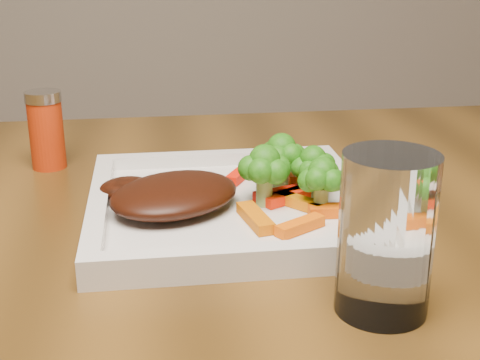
{
  "coord_description": "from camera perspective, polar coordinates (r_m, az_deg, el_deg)",
  "views": [
    {
      "loc": [
        0.12,
        -0.47,
        1.01
      ],
      "look_at": [
        0.2,
        0.13,
        0.79
      ],
      "focal_mm": 50.0,
      "sensor_mm": 36.0,
      "label": 1
    }
  ],
  "objects": [
    {
      "name": "carrot_1",
      "position": [
        0.63,
        8.65,
        -2.57
      ],
      "size": [
        0.06,
        0.02,
        0.01
      ],
      "primitive_type": "cube",
      "rotation": [
        0.0,
        0.0,
        -0.07
      ],
      "color": "#DE5003",
      "rests_on": "plate"
    },
    {
      "name": "carrot_0",
      "position": [
        0.6,
        5.15,
        -3.91
      ],
      "size": [
        0.05,
        0.04,
        0.01
      ],
      "primitive_type": "cube",
      "rotation": [
        0.0,
        0.0,
        0.55
      ],
      "color": "#EB5B03",
      "rests_on": "plate"
    },
    {
      "name": "carrot_7",
      "position": [
        0.67,
        3.56,
        -1.2
      ],
      "size": [
        0.06,
        0.03,
        0.01
      ],
      "primitive_type": "cube",
      "rotation": [
        0.0,
        0.0,
        0.33
      ],
      "color": "#F11403",
      "rests_on": "plate"
    },
    {
      "name": "carrot_6",
      "position": [
        0.66,
        4.21,
        -1.38
      ],
      "size": [
        0.06,
        0.04,
        0.01
      ],
      "primitive_type": "cube",
      "rotation": [
        0.0,
        0.0,
        0.51
      ],
      "color": "#FF2404",
      "rests_on": "plate"
    },
    {
      "name": "carrot_5",
      "position": [
        0.65,
        5.17,
        -1.93
      ],
      "size": [
        0.04,
        0.05,
        0.01
      ],
      "primitive_type": "cube",
      "rotation": [
        0.0,
        0.0,
        -0.85
      ],
      "color": "orange",
      "rests_on": "plate"
    },
    {
      "name": "plate",
      "position": [
        0.66,
        -0.87,
        -2.58
      ],
      "size": [
        0.27,
        0.27,
        0.01
      ],
      "primitive_type": "cube",
      "color": "silver",
      "rests_on": "dining_table"
    },
    {
      "name": "broccoli_1",
      "position": [
        0.67,
        6.24,
        1.21
      ],
      "size": [
        0.06,
        0.06,
        0.06
      ],
      "primitive_type": null,
      "rotation": [
        0.0,
        0.0,
        -0.19
      ],
      "color": "#346510",
      "rests_on": "plate"
    },
    {
      "name": "broccoli_2",
      "position": [
        0.63,
        6.99,
        -0.19
      ],
      "size": [
        0.07,
        0.07,
        0.06
      ],
      "primitive_type": null,
      "rotation": [
        0.0,
        0.0,
        -0.39
      ],
      "color": "#227914",
      "rests_on": "plate"
    },
    {
      "name": "carrot_4",
      "position": [
        0.72,
        -0.07,
        0.44
      ],
      "size": [
        0.03,
        0.05,
        0.01
      ],
      "primitive_type": "cube",
      "rotation": [
        0.0,
        0.0,
        1.05
      ],
      "color": "#F11803",
      "rests_on": "plate"
    },
    {
      "name": "spice_shaker",
      "position": [
        0.81,
        -16.21,
        4.12
      ],
      "size": [
        0.05,
        0.05,
        0.09
      ],
      "primitive_type": "cylinder",
      "rotation": [
        0.0,
        0.0,
        -0.36
      ],
      "color": "#B12A09",
      "rests_on": "dining_table"
    },
    {
      "name": "steak",
      "position": [
        0.64,
        -5.61,
        -1.23
      ],
      "size": [
        0.16,
        0.16,
        0.03
      ],
      "primitive_type": "ellipsoid",
      "rotation": [
        0.0,
        0.0,
        0.58
      ],
      "color": "#331107",
      "rests_on": "plate"
    },
    {
      "name": "drinking_glass",
      "position": [
        0.48,
        12.35,
        -4.6
      ],
      "size": [
        0.08,
        0.08,
        0.12
      ],
      "primitive_type": "cylinder",
      "rotation": [
        0.0,
        0.0,
        -0.25
      ],
      "color": "white",
      "rests_on": "dining_table"
    },
    {
      "name": "carrot_2",
      "position": [
        0.61,
        1.32,
        -3.25
      ],
      "size": [
        0.03,
        0.06,
        0.01
      ],
      "primitive_type": "cube",
      "rotation": [
        0.0,
        0.0,
        1.77
      ],
      "color": "#CD6103",
      "rests_on": "plate"
    },
    {
      "name": "carrot_3",
      "position": [
        0.72,
        6.56,
        0.22
      ],
      "size": [
        0.06,
        0.02,
        0.01
      ],
      "primitive_type": "cube",
      "rotation": [
        0.0,
        0.0,
        0.05
      ],
      "color": "#D53C03",
      "rests_on": "plate"
    },
    {
      "name": "broccoli_0",
      "position": [
        0.68,
        3.55,
        1.98
      ],
      "size": [
        0.07,
        0.07,
        0.07
      ],
      "primitive_type": null,
      "rotation": [
        0.0,
        0.0,
        0.28
      ],
      "color": "#1F5E0F",
      "rests_on": "plate"
    },
    {
      "name": "broccoli_3",
      "position": [
        0.64,
        2.1,
        0.43
      ],
      "size": [
        0.07,
        0.07,
        0.06
      ],
      "primitive_type": null,
      "rotation": [
        0.0,
        0.0,
        0.36
      ],
      "color": "#186611",
      "rests_on": "plate"
    }
  ]
}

